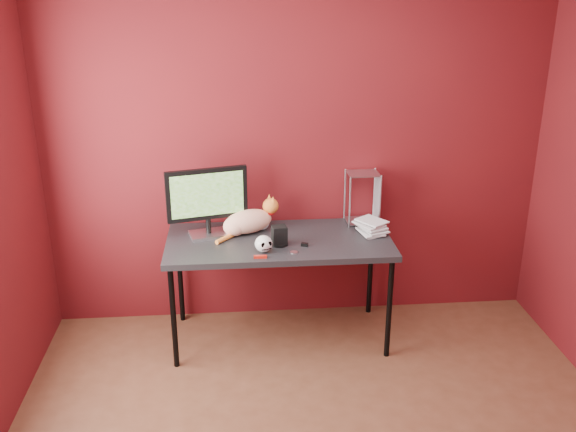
{
  "coord_description": "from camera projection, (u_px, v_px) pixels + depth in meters",
  "views": [
    {
      "loc": [
        -0.43,
        -2.57,
        2.42
      ],
      "look_at": [
        -0.11,
        1.15,
        1.0
      ],
      "focal_mm": 40.0,
      "sensor_mm": 36.0,
      "label": 1
    }
  ],
  "objects": [
    {
      "name": "black_gadget",
      "position": [
        304.0,
        245.0,
        4.17
      ],
      "size": [
        0.05,
        0.04,
        0.02
      ],
      "primitive_type": "cube",
      "rotation": [
        0.0,
        0.0,
        -0.35
      ],
      "color": "black",
      "rests_on": "desk"
    },
    {
      "name": "wire_rack",
      "position": [
        362.0,
        197.0,
        4.51
      ],
      "size": [
        0.23,
        0.19,
        0.37
      ],
      "rotation": [
        0.0,
        0.0,
        0.03
      ],
      "color": "#B1B1B6",
      "rests_on": "desk"
    },
    {
      "name": "skull_mug",
      "position": [
        264.0,
        244.0,
        4.07
      ],
      "size": [
        0.11,
        0.12,
        0.11
      ],
      "rotation": [
        0.0,
        0.0,
        0.35
      ],
      "color": "silver",
      "rests_on": "desk"
    },
    {
      "name": "book_stack",
      "position": [
        365.0,
        164.0,
        4.19
      ],
      "size": [
        0.23,
        0.25,
        0.99
      ],
      "rotation": [
        0.0,
        0.0,
        0.41
      ],
      "color": "beige",
      "rests_on": "desk"
    },
    {
      "name": "pocket_knife",
      "position": [
        260.0,
        257.0,
        4.0
      ],
      "size": [
        0.08,
        0.03,
        0.02
      ],
      "primitive_type": "cube",
      "rotation": [
        0.0,
        0.0,
        -0.03
      ],
      "color": "#AA180D",
      "rests_on": "desk"
    },
    {
      "name": "monitor",
      "position": [
        207.0,
        199.0,
        4.25
      ],
      "size": [
        0.54,
        0.23,
        0.47
      ],
      "rotation": [
        0.0,
        0.0,
        0.24
      ],
      "color": "#B1B1B6",
      "rests_on": "desk"
    },
    {
      "name": "washer",
      "position": [
        294.0,
        252.0,
        4.08
      ],
      "size": [
        0.05,
        0.05,
        0.0
      ],
      "primitive_type": "cylinder",
      "color": "#B1B1B6",
      "rests_on": "desk"
    },
    {
      "name": "cat",
      "position": [
        249.0,
        221.0,
        4.37
      ],
      "size": [
        0.44,
        0.36,
        0.24
      ],
      "rotation": [
        0.0,
        0.0,
        0.42
      ],
      "color": "orange",
      "rests_on": "desk"
    },
    {
      "name": "desk",
      "position": [
        279.0,
        246.0,
        4.3
      ],
      "size": [
        1.5,
        0.7,
        0.75
      ],
      "color": "black",
      "rests_on": "ground"
    },
    {
      "name": "room",
      "position": [
        336.0,
        213.0,
        2.77
      ],
      "size": [
        3.52,
        3.52,
        2.61
      ],
      "color": "#502C1B",
      "rests_on": "ground"
    },
    {
      "name": "speaker",
      "position": [
        279.0,
        236.0,
        4.17
      ],
      "size": [
        0.11,
        0.11,
        0.13
      ],
      "rotation": [
        0.0,
        0.0,
        0.16
      ],
      "color": "black",
      "rests_on": "desk"
    }
  ]
}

